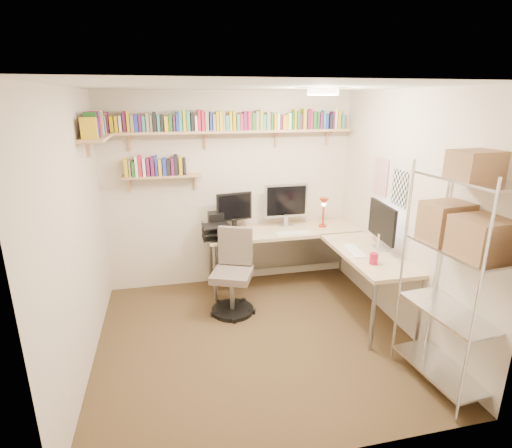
# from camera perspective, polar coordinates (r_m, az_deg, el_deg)

# --- Properties ---
(ground) EXTENTS (3.20, 3.20, 0.00)m
(ground) POSITION_cam_1_polar(r_m,az_deg,el_deg) (4.35, -0.06, -16.04)
(ground) COLOR #402E1B
(ground) RESTS_ON ground
(room_shell) EXTENTS (3.24, 3.04, 2.52)m
(room_shell) POSITION_cam_1_polar(r_m,az_deg,el_deg) (3.72, -0.00, 4.27)
(room_shell) COLOR beige
(room_shell) RESTS_ON ground
(wall_shelves) EXTENTS (3.12, 1.09, 0.80)m
(wall_shelves) POSITION_cam_1_polar(r_m,az_deg,el_deg) (4.86, -8.52, 12.84)
(wall_shelves) COLOR tan
(wall_shelves) RESTS_ON ground
(corner_desk) EXTENTS (2.08, 1.99, 1.35)m
(corner_desk) POSITION_cam_1_polar(r_m,az_deg,el_deg) (4.98, 5.46, -1.71)
(corner_desk) COLOR #D2B988
(corner_desk) RESTS_ON ground
(office_chair) EXTENTS (0.57, 0.58, 0.99)m
(office_chair) POSITION_cam_1_polar(r_m,az_deg,el_deg) (4.68, -3.29, -7.66)
(office_chair) COLOR black
(office_chair) RESTS_ON ground
(wire_rack) EXTENTS (0.48, 0.87, 2.04)m
(wire_rack) POSITION_cam_1_polar(r_m,az_deg,el_deg) (3.49, 27.48, -1.25)
(wire_rack) COLOR silver
(wire_rack) RESTS_ON ground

